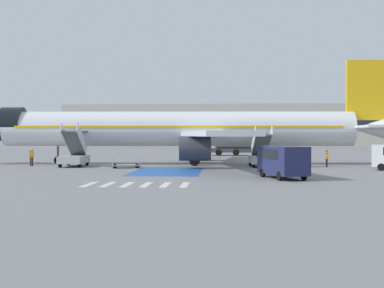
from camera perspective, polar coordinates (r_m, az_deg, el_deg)
ground_plane at (r=56.85m, az=0.14°, el=-2.15°), size 600.00×600.00×0.00m
apron_leadline_yellow at (r=56.58m, az=-1.44°, el=-2.16°), size 80.55×4.14×0.01m
apron_stand_patch_blue at (r=45.51m, az=-2.64°, el=-2.92°), size 5.77×11.42×0.01m
apron_walkway_bar_0 at (r=34.11m, az=-10.91°, el=-4.24°), size 0.44×3.60×0.01m
apron_walkway_bar_1 at (r=33.84m, az=-8.94°, el=-4.28°), size 0.44×3.60×0.01m
apron_walkway_bar_2 at (r=33.60m, az=-6.93°, el=-4.31°), size 0.44×3.60×0.01m
apron_walkway_bar_3 at (r=33.40m, az=-4.90°, el=-4.34°), size 0.44×3.60×0.01m
apron_walkway_bar_4 at (r=33.25m, az=-2.85°, el=-4.36°), size 0.44×3.60×0.01m
apron_walkway_bar_5 at (r=33.14m, az=-0.78°, el=-4.38°), size 0.44×3.60×0.01m
airliner at (r=56.47m, az=-0.72°, el=1.59°), size 46.26×36.63×10.98m
boarding_stairs_forward at (r=53.52m, az=-12.46°, el=-1.26°), size 2.43×5.32×4.33m
boarding_stairs_aft at (r=52.48m, az=7.42°, el=-1.33°), size 2.43×5.32×4.01m
fuel_tanker at (r=80.58m, az=5.30°, el=0.07°), size 10.26×2.87×3.59m
service_van_1 at (r=38.31m, az=9.64°, el=-1.63°), size 3.34×5.33×2.29m
baggage_cart at (r=50.37m, az=-7.07°, el=-2.26°), size 2.89×2.09×0.87m
ground_crew_0 at (r=52.89m, az=14.18°, el=-1.37°), size 0.25×0.44×1.67m
ground_crew_1 at (r=55.54m, az=-16.75°, el=-1.21°), size 0.47×0.32×1.76m
ground_crew_2 at (r=52.91m, az=12.34°, el=-1.26°), size 0.48×0.45×1.82m
terminal_building at (r=143.02m, az=5.80°, el=1.95°), size 96.51×12.10×11.08m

